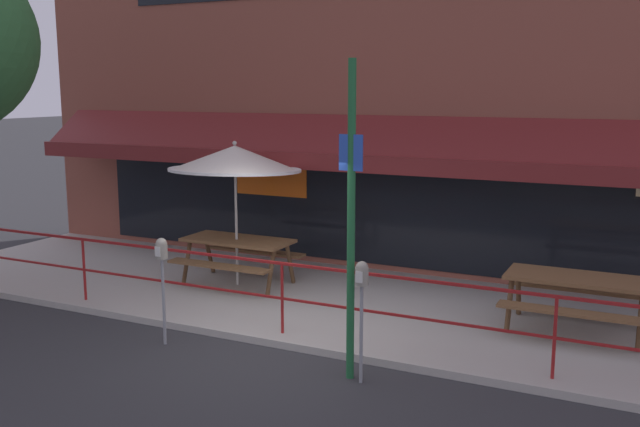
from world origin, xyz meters
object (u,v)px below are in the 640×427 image
(picnic_table_centre, at_px, (576,288))
(parking_meter_near, at_px, (162,259))
(street_sign_pole, at_px, (351,219))
(parking_meter_far, at_px, (362,285))
(patio_umbrella_left, at_px, (235,159))
(picnic_table_left, at_px, (238,248))

(picnic_table_centre, relative_size, parking_meter_near, 1.27)
(street_sign_pole, bearing_deg, parking_meter_far, -24.43)
(parking_meter_near, bearing_deg, parking_meter_far, -0.48)
(parking_meter_near, xyz_separation_m, street_sign_pole, (2.62, 0.05, 0.72))
(parking_meter_far, xyz_separation_m, street_sign_pole, (-0.17, 0.08, 0.72))
(picnic_table_centre, relative_size, patio_umbrella_left, 0.76)
(picnic_table_centre, distance_m, street_sign_pole, 3.50)
(patio_umbrella_left, xyz_separation_m, parking_meter_near, (0.50, -2.56, -1.03))
(parking_meter_near, bearing_deg, picnic_table_centre, 27.81)
(picnic_table_left, distance_m, parking_meter_near, 2.68)
(patio_umbrella_left, height_order, parking_meter_far, patio_umbrella_left)
(patio_umbrella_left, distance_m, parking_meter_near, 2.81)
(picnic_table_centre, distance_m, parking_meter_far, 3.28)
(picnic_table_left, distance_m, street_sign_pole, 4.19)
(picnic_table_left, relative_size, picnic_table_centre, 1.00)
(patio_umbrella_left, relative_size, parking_meter_far, 1.67)
(picnic_table_left, relative_size, parking_meter_near, 1.27)
(parking_meter_far, bearing_deg, parking_meter_near, 179.52)
(parking_meter_far, relative_size, street_sign_pole, 0.39)
(patio_umbrella_left, xyz_separation_m, street_sign_pole, (3.12, -2.51, -0.31))
(picnic_table_centre, xyz_separation_m, parking_meter_far, (-2.01, -2.55, 0.44))
(picnic_table_centre, bearing_deg, parking_meter_far, -128.22)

